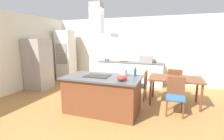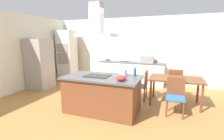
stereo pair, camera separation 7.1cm
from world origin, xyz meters
The scene contains 20 objects.
ground centered at (0.00, 1.50, 0.00)m, with size 16.00×16.00×0.00m, color #AD753D.
wall_back centered at (0.00, 3.25, 1.35)m, with size 7.20×0.10×2.70m, color silver.
wall_left centered at (-3.45, 1.00, 1.35)m, with size 0.10×8.80×2.70m, color silver.
kitchen_island centered at (0.00, 0.00, 0.45)m, with size 1.87×1.04×0.90m.
cooktop centered at (-0.13, 0.00, 0.91)m, with size 0.60×0.44×0.01m, color black.
tea_kettle centered at (0.48, 0.22, 0.98)m, with size 0.24×0.19×0.20m.
olive_oil_bottle centered at (0.74, 0.32, 0.99)m, with size 0.07×0.07×0.22m.
mixing_bowl centered at (0.56, -0.24, 0.96)m, with size 0.23×0.23×0.12m, color red.
back_counter centered at (0.00, 2.88, 0.45)m, with size 2.66×0.62×0.90m.
countertop_microwave centered at (0.66, 2.88, 1.04)m, with size 0.50×0.38×0.28m, color #9E9993.
coffee_mug_red centered at (-1.06, 2.89, 0.95)m, with size 0.08×0.08×0.09m, color red.
coffee_mug_blue centered at (-0.94, 2.83, 0.95)m, with size 0.08×0.08×0.09m, color #2D56B2.
cutting_board centered at (-0.26, 2.93, 0.91)m, with size 0.34×0.24×0.02m, color #59331E.
wall_oven_stack centered at (-2.90, 2.65, 1.10)m, with size 0.70×0.66×2.20m.
refrigerator centered at (-2.98, 1.05, 0.91)m, with size 0.80×0.73×1.82m.
dining_table centered at (1.71, 1.15, 0.67)m, with size 1.40×0.90×0.75m.
chair_at_left_end centered at (0.79, 1.15, 0.51)m, with size 0.42×0.42×0.89m.
chair_facing_back_wall centered at (1.71, 1.82, 0.51)m, with size 0.42×0.42×0.89m.
chair_facing_island centered at (1.71, 0.48, 0.51)m, with size 0.42×0.42×0.89m.
range_hood centered at (-0.13, 0.00, 2.10)m, with size 0.90×0.55×0.78m.
Camera 1 is at (1.53, -3.60, 1.78)m, focal length 26.21 mm.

